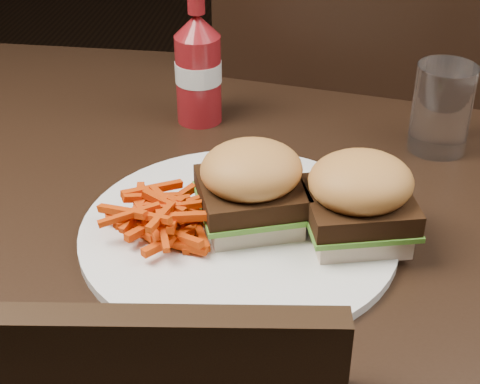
# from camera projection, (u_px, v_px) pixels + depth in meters

# --- Properties ---
(dining_table) EXTENTS (1.20, 0.80, 0.04)m
(dining_table) POSITION_uv_depth(u_px,v_px,m) (248.00, 198.00, 0.89)
(dining_table) COLOR black
(dining_table) RESTS_ON ground
(chair_far) EXTENTS (0.54, 0.54, 0.04)m
(chair_far) POSITION_uv_depth(u_px,v_px,m) (361.00, 194.00, 1.45)
(chair_far) COLOR black
(chair_far) RESTS_ON ground
(plate) EXTENTS (0.34, 0.34, 0.01)m
(plate) POSITION_uv_depth(u_px,v_px,m) (239.00, 232.00, 0.79)
(plate) COLOR white
(plate) RESTS_ON dining_table
(sandwich_half_a) EXTENTS (0.12, 0.12, 0.02)m
(sandwich_half_a) POSITION_uv_depth(u_px,v_px,m) (251.00, 215.00, 0.79)
(sandwich_half_a) COLOR beige
(sandwich_half_a) RESTS_ON plate
(sandwich_half_b) EXTENTS (0.12, 0.11, 0.02)m
(sandwich_half_b) POSITION_uv_depth(u_px,v_px,m) (356.00, 227.00, 0.77)
(sandwich_half_b) COLOR beige
(sandwich_half_b) RESTS_ON plate
(fries_pile) EXTENTS (0.13, 0.13, 0.04)m
(fries_pile) POSITION_uv_depth(u_px,v_px,m) (165.00, 211.00, 0.78)
(fries_pile) COLOR #D53E05
(fries_pile) RESTS_ON plate
(ketchup_bottle) EXTENTS (0.07, 0.07, 0.12)m
(ketchup_bottle) POSITION_uv_depth(u_px,v_px,m) (199.00, 80.00, 0.99)
(ketchup_bottle) COLOR maroon
(ketchup_bottle) RESTS_ON dining_table
(tumbler) EXTENTS (0.07, 0.07, 0.12)m
(tumbler) POSITION_uv_depth(u_px,v_px,m) (442.00, 110.00, 0.93)
(tumbler) COLOR white
(tumbler) RESTS_ON dining_table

